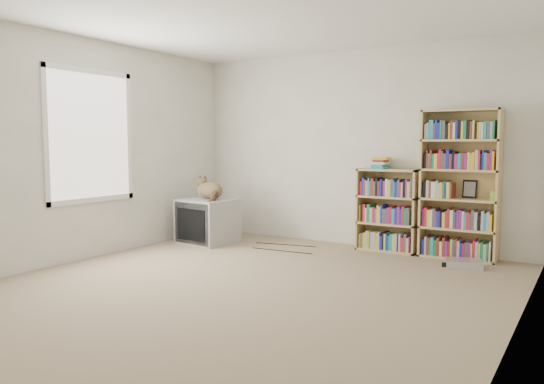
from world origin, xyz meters
The scene contains 16 objects.
floor centered at (0.00, 0.00, 0.00)m, with size 4.50×5.00×0.01m, color gray.
wall_back centered at (0.00, 2.50, 1.25)m, with size 4.50×0.02×2.50m, color silver.
wall_left centered at (-2.25, 0.00, 1.25)m, with size 0.02×5.00×2.50m, color silver.
wall_right centered at (2.25, 0.00, 1.25)m, with size 0.02×5.00×2.50m, color silver.
ceiling centered at (0.00, 0.00, 2.50)m, with size 4.50×5.00×0.02m, color white.
window centered at (-2.24, 0.20, 1.40)m, with size 0.02×1.22×1.52m, color white.
crt_tv centered at (-1.68, 1.61, 0.29)m, with size 0.73×0.67×0.58m.
cat centered at (-1.66, 1.62, 0.66)m, with size 0.57×0.60×0.50m.
bookcase_tall centered at (1.37, 2.36, 0.81)m, with size 0.85×0.30×1.70m.
bookcase_short centered at (0.53, 2.36, 0.47)m, with size 0.73×0.30×1.01m.
book_stack centered at (0.43, 2.34, 1.08)m, with size 0.20×0.26×0.14m, color red.
green_mug centered at (1.74, 2.34, 0.74)m, with size 0.09×0.09×0.10m, color #7BBD36.
framed_print centered at (1.46, 2.44, 0.80)m, with size 0.16×0.01×0.21m, color black.
dvd_player centered at (1.53, 1.91, 0.04)m, with size 0.37×0.26×0.08m, color silver.
wall_outlet centered at (-2.24, 1.95, 0.32)m, with size 0.01×0.08×0.13m, color silver.
floor_cables centered at (-0.15, 1.74, 0.00)m, with size 1.20×0.70×0.01m, color black, non-canonical shape.
Camera 1 is at (2.70, -3.87, 1.32)m, focal length 35.00 mm.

